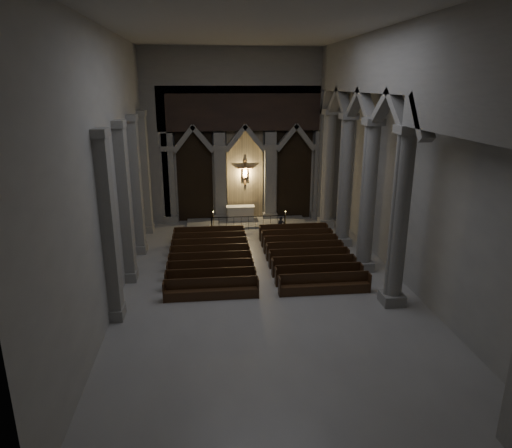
# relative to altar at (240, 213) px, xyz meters

# --- Properties ---
(room) EXTENTS (24.00, 24.10, 12.00)m
(room) POSITION_rel_altar_xyz_m (0.41, -11.09, 6.93)
(room) COLOR #9F9C97
(room) RESTS_ON ground
(sanctuary_wall) EXTENTS (14.00, 0.77, 12.00)m
(sanctuary_wall) POSITION_rel_altar_xyz_m (0.41, 0.45, 5.95)
(sanctuary_wall) COLOR gray
(sanctuary_wall) RESTS_ON ground
(right_arcade) EXTENTS (1.00, 24.00, 12.00)m
(right_arcade) POSITION_rel_altar_xyz_m (5.91, -9.76, 7.16)
(right_arcade) COLOR gray
(right_arcade) RESTS_ON ground
(left_pilasters) EXTENTS (0.60, 13.00, 8.03)m
(left_pilasters) POSITION_rel_altar_xyz_m (-6.34, -7.59, 3.24)
(left_pilasters) COLOR gray
(left_pilasters) RESTS_ON ground
(sanctuary_step) EXTENTS (8.50, 2.60, 0.15)m
(sanctuary_step) POSITION_rel_altar_xyz_m (0.41, -0.49, -0.60)
(sanctuary_step) COLOR gray
(sanctuary_step) RESTS_ON ground
(altar) EXTENTS (2.04, 0.81, 1.03)m
(altar) POSITION_rel_altar_xyz_m (0.00, 0.00, 0.00)
(altar) COLOR beige
(altar) RESTS_ON sanctuary_step
(altar_rail) EXTENTS (5.14, 0.09, 1.01)m
(altar_rail) POSITION_rel_altar_xyz_m (0.41, -1.98, -0.00)
(altar_rail) COLOR black
(altar_rail) RESTS_ON ground
(candle_stand_left) EXTENTS (0.23, 0.23, 1.37)m
(candle_stand_left) POSITION_rel_altar_xyz_m (-1.98, -1.92, -0.30)
(candle_stand_left) COLOR #A58332
(candle_stand_left) RESTS_ON ground
(candle_stand_right) EXTENTS (0.22, 0.22, 1.32)m
(candle_stand_right) POSITION_rel_altar_xyz_m (2.92, -2.20, -0.31)
(candle_stand_right) COLOR #A58332
(candle_stand_right) RESTS_ON ground
(pews) EXTENTS (9.84, 8.49, 0.99)m
(pews) POSITION_rel_altar_xyz_m (0.41, -8.20, -0.35)
(pews) COLOR black
(pews) RESTS_ON ground
(worshipper) EXTENTS (0.54, 0.41, 1.31)m
(worshipper) POSITION_rel_altar_xyz_m (2.40, -3.46, -0.02)
(worshipper) COLOR black
(worshipper) RESTS_ON ground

